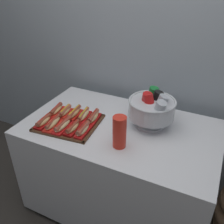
# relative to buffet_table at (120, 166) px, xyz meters

# --- Properties ---
(ground_plane) EXTENTS (10.00, 10.00, 0.00)m
(ground_plane) POSITION_rel_buffet_table_xyz_m (0.00, 0.00, -0.41)
(ground_plane) COLOR #38332D
(back_wall) EXTENTS (6.00, 0.10, 2.60)m
(back_wall) POSITION_rel_buffet_table_xyz_m (0.00, 0.56, 0.89)
(back_wall) COLOR #9EA8B2
(back_wall) RESTS_ON ground_plane
(buffet_table) EXTENTS (1.34, 0.80, 0.78)m
(buffet_table) POSITION_rel_buffet_table_xyz_m (0.00, 0.00, 0.00)
(buffet_table) COLOR silver
(buffet_table) RESTS_ON ground_plane
(serving_tray) EXTENTS (0.44, 0.40, 0.01)m
(serving_tray) POSITION_rel_buffet_table_xyz_m (-0.34, -0.12, 0.37)
(serving_tray) COLOR #472B19
(serving_tray) RESTS_ON buffet_table
(hot_dog_0) EXTENTS (0.08, 0.16, 0.06)m
(hot_dog_0) POSITION_rel_buffet_table_xyz_m (-0.48, -0.22, 0.40)
(hot_dog_0) COLOR #B21414
(hot_dog_0) RESTS_ON serving_tray
(hot_dog_1) EXTENTS (0.09, 0.19, 0.06)m
(hot_dog_1) POSITION_rel_buffet_table_xyz_m (-0.41, -0.21, 0.41)
(hot_dog_1) COLOR red
(hot_dog_1) RESTS_ON serving_tray
(hot_dog_2) EXTENTS (0.07, 0.19, 0.06)m
(hot_dog_2) POSITION_rel_buffet_table_xyz_m (-0.33, -0.20, 0.40)
(hot_dog_2) COLOR red
(hot_dog_2) RESTS_ON serving_tray
(hot_dog_3) EXTENTS (0.07, 0.15, 0.06)m
(hot_dog_3) POSITION_rel_buffet_table_xyz_m (-0.26, -0.20, 0.40)
(hot_dog_3) COLOR #B21414
(hot_dog_3) RESTS_ON serving_tray
(hot_dog_4) EXTENTS (0.07, 0.16, 0.06)m
(hot_dog_4) POSITION_rel_buffet_table_xyz_m (-0.18, -0.19, 0.41)
(hot_dog_4) COLOR red
(hot_dog_4) RESTS_ON serving_tray
(hot_dog_5) EXTENTS (0.09, 0.18, 0.06)m
(hot_dog_5) POSITION_rel_buffet_table_xyz_m (-0.50, -0.05, 0.40)
(hot_dog_5) COLOR red
(hot_dog_5) RESTS_ON serving_tray
(hot_dog_6) EXTENTS (0.08, 0.16, 0.06)m
(hot_dog_6) POSITION_rel_buffet_table_xyz_m (-0.42, -0.05, 0.40)
(hot_dog_6) COLOR red
(hot_dog_6) RESTS_ON serving_tray
(hot_dog_7) EXTENTS (0.07, 0.18, 0.06)m
(hot_dog_7) POSITION_rel_buffet_table_xyz_m (-0.35, -0.04, 0.41)
(hot_dog_7) COLOR red
(hot_dog_7) RESTS_ON serving_tray
(hot_dog_8) EXTENTS (0.09, 0.18, 0.06)m
(hot_dog_8) POSITION_rel_buffet_table_xyz_m (-0.27, -0.03, 0.40)
(hot_dog_8) COLOR red
(hot_dog_8) RESTS_ON serving_tray
(hot_dog_9) EXTENTS (0.08, 0.18, 0.06)m
(hot_dog_9) POSITION_rel_buffet_table_xyz_m (-0.20, -0.03, 0.41)
(hot_dog_9) COLOR #B21414
(hot_dog_9) RESTS_ON serving_tray
(punch_bowl) EXTENTS (0.32, 0.32, 0.25)m
(punch_bowl) POSITION_rel_buffet_table_xyz_m (0.18, 0.11, 0.51)
(punch_bowl) COLOR silver
(punch_bowl) RESTS_ON buffet_table
(cup_stack) EXTENTS (0.08, 0.08, 0.21)m
(cup_stack) POSITION_rel_buffet_table_xyz_m (0.08, -0.20, 0.47)
(cup_stack) COLOR red
(cup_stack) RESTS_ON buffet_table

